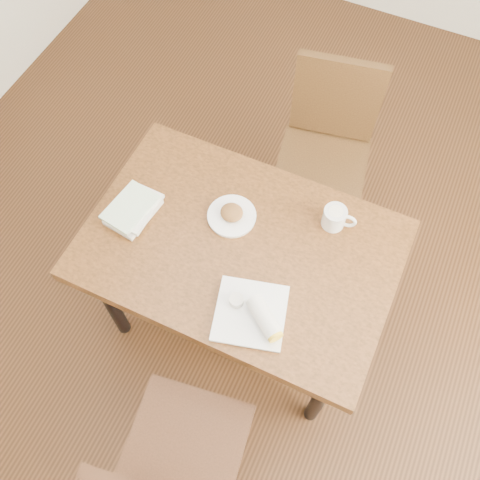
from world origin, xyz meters
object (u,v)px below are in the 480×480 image
at_px(plate_burrito, 255,315).
at_px(chair_far, 327,142).
at_px(book_stack, 133,210).
at_px(coffee_mug, 335,217).
at_px(plate_scone, 232,215).
at_px(chair_near, 175,467).
at_px(table, 240,256).

bearing_deg(plate_burrito, chair_far, 94.06).
bearing_deg(book_stack, coffee_mug, 21.30).
height_order(chair_far, plate_scone, chair_far).
bearing_deg(chair_near, table, 98.40).
bearing_deg(table, coffee_mug, 40.09).
bearing_deg(book_stack, plate_scone, 21.97).
xyz_separation_m(table, coffee_mug, (0.29, 0.24, 0.13)).
xyz_separation_m(plate_scone, coffee_mug, (0.37, 0.14, 0.03)).
height_order(table, coffee_mug, coffee_mug).
distance_m(plate_scone, book_stack, 0.39).
bearing_deg(plate_burrito, chair_near, -95.32).
bearing_deg(chair_far, table, -96.91).
height_order(chair_near, coffee_mug, chair_near).
xyz_separation_m(plate_burrito, book_stack, (-0.61, 0.20, 0.00)).
xyz_separation_m(chair_far, book_stack, (-0.54, -0.82, 0.23)).
xyz_separation_m(chair_near, plate_burrito, (0.05, 0.55, 0.23)).
distance_m(chair_far, coffee_mug, 0.62).
distance_m(chair_near, plate_scone, 0.94).
bearing_deg(plate_scone, plate_burrito, -53.81).
bearing_deg(plate_burrito, coffee_mug, 75.67).
xyz_separation_m(table, chair_near, (0.12, -0.78, -0.12)).
distance_m(table, plate_burrito, 0.31).
height_order(table, chair_far, chair_far).
bearing_deg(plate_scone, table, -51.16).
height_order(coffee_mug, plate_burrito, coffee_mug).
relative_size(chair_near, book_stack, 4.17).
distance_m(chair_far, plate_burrito, 1.05).
height_order(table, book_stack, book_stack).
bearing_deg(plate_scone, chair_far, 75.28).
xyz_separation_m(chair_far, plate_burrito, (0.07, -1.02, 0.23)).
bearing_deg(chair_far, coffee_mug, -69.97).
relative_size(chair_far, book_stack, 4.17).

